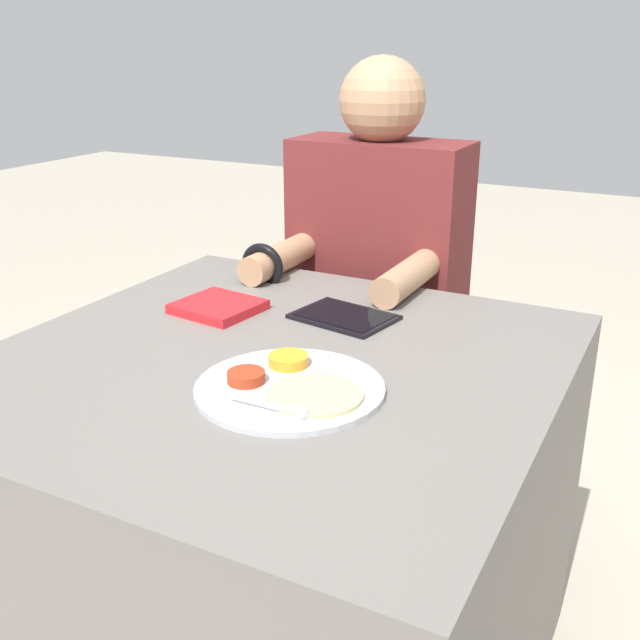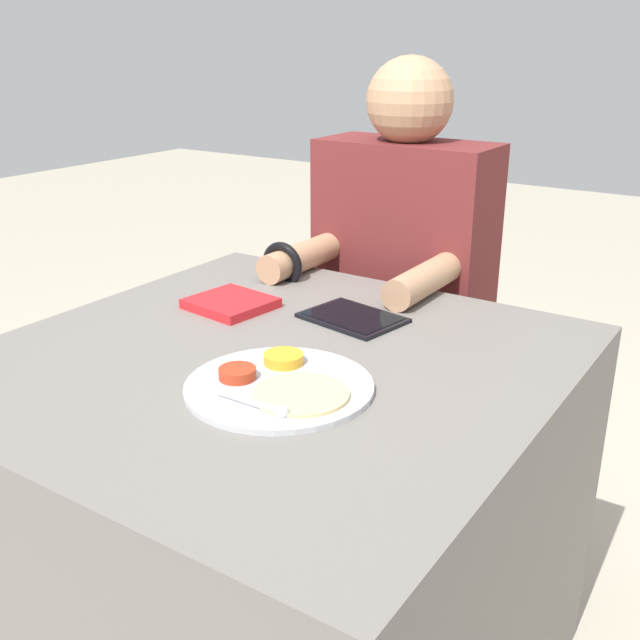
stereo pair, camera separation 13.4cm
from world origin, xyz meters
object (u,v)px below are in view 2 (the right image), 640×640
thali_tray (279,385)px  tablet_device (353,318)px  red_notebook (231,304)px  person_diner (400,324)px

thali_tray → tablet_device: thali_tray is taller
thali_tray → red_notebook: bearing=141.0°
red_notebook → person_diner: (0.14, 0.52, -0.18)m
tablet_device → thali_tray: bearing=-78.9°
thali_tray → tablet_device: size_ratio=1.44×
thali_tray → red_notebook: 0.41m
tablet_device → person_diner: (-0.12, 0.43, -0.18)m
person_diner → tablet_device: bearing=-75.1°
thali_tray → red_notebook: (-0.32, 0.26, 0.00)m
red_notebook → tablet_device: size_ratio=0.82×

